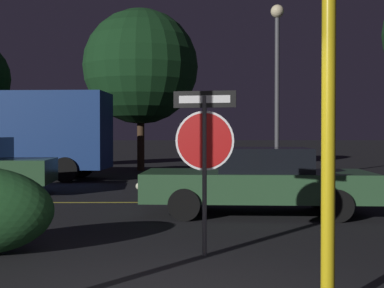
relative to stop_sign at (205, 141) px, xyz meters
name	(u,v)px	position (x,y,z in m)	size (l,w,h in m)	color
road_center_stripe	(175,202)	(-0.49, 5.48, -1.52)	(34.81, 0.12, 0.01)	gold
stop_sign	(205,141)	(0.00, 0.00, 0.00)	(0.82, 0.21, 2.17)	#4C4C51
yellow_pole_right	(328,149)	(1.03, -2.26, -0.05)	(0.13, 0.13, 2.94)	yellow
passing_car_2	(258,180)	(1.21, 3.64, -0.84)	(4.70, 2.25, 1.33)	#335B38
delivery_truck	(23,132)	(-5.96, 11.87, 0.15)	(5.94, 2.64, 3.06)	navy
street_lamp	(277,63)	(2.96, 11.60, 2.55)	(0.46, 0.46, 6.11)	#4C4C51
tree_1	(141,67)	(-2.20, 16.44, 3.03)	(5.02, 5.02, 7.07)	#422D1E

